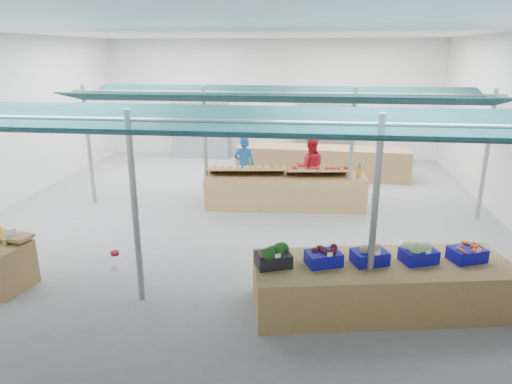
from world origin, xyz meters
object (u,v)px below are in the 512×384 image
Objects in this scene: veg_counter at (381,285)px; vendor_left at (244,165)px; fruit_counter at (285,191)px; vendor_right at (310,167)px; crate_stack at (499,290)px.

veg_counter is 2.44× the size of vendor_left.
fruit_counter is (-1.77, 4.50, 0.05)m from veg_counter.
veg_counter is 2.44× the size of vendor_right.
crate_stack is at bearing -54.30° from fruit_counter.
vendor_left is at bearing -3.55° from vendor_right.
vendor_right is at bearing 176.45° from vendor_left.
fruit_counter is 2.50× the size of vendor_left.
veg_counter is 0.97× the size of fruit_counter.
vendor_left is (-1.20, 1.10, 0.37)m from fruit_counter.
vendor_left is (-2.97, 5.60, 0.41)m from veg_counter.
crate_stack is (3.54, -4.33, -0.10)m from fruit_counter.
crate_stack is at bearing 127.55° from vendor_left.
veg_counter is 6.36m from vendor_left.
crate_stack is 0.41× the size of vendor_left.
vendor_right is (1.80, 0.00, 0.00)m from vendor_left.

